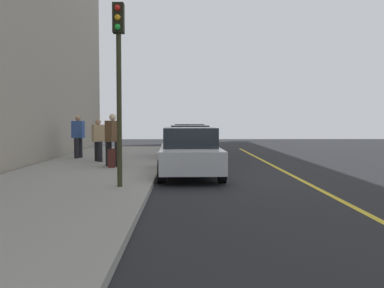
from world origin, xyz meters
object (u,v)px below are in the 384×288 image
(traffic_light_pole, at_px, (119,63))
(pedestrian_blue_coat, at_px, (78,135))
(rolling_suitcase, at_px, (112,158))
(parked_car_navy, at_px, (189,143))
(parked_car_green, at_px, (189,137))
(parked_car_silver, at_px, (190,152))
(pedestrian_brown_coat, at_px, (113,138))
(pedestrian_tan_coat, at_px, (98,139))

(traffic_light_pole, bearing_deg, pedestrian_blue_coat, -160.94)
(pedestrian_blue_coat, distance_m, rolling_suitcase, 4.43)
(traffic_light_pole, distance_m, rolling_suitcase, 5.30)
(pedestrian_blue_coat, relative_size, traffic_light_pole, 0.41)
(parked_car_navy, bearing_deg, parked_car_green, 179.45)
(parked_car_navy, bearing_deg, parked_car_silver, -0.50)
(parked_car_navy, bearing_deg, pedestrian_brown_coat, -32.37)
(parked_car_navy, bearing_deg, traffic_light_pole, -10.98)
(parked_car_green, bearing_deg, parked_car_navy, -0.55)
(parked_car_green, relative_size, pedestrian_brown_coat, 2.46)
(traffic_light_pole, bearing_deg, rolling_suitcase, -168.82)
(parked_car_green, distance_m, pedestrian_tan_coat, 9.21)
(pedestrian_tan_coat, bearing_deg, parked_car_green, 157.08)
(pedestrian_brown_coat, bearing_deg, parked_car_silver, 57.22)
(parked_car_navy, xyz_separation_m, rolling_suitcase, (4.60, -2.66, -0.29))
(pedestrian_tan_coat, bearing_deg, parked_car_navy, 123.76)
(traffic_light_pole, relative_size, rolling_suitcase, 4.39)
(pedestrian_blue_coat, height_order, rolling_suitcase, pedestrian_blue_coat)
(traffic_light_pole, bearing_deg, parked_car_navy, 169.02)
(parked_car_green, bearing_deg, parked_car_silver, -0.53)
(parked_car_green, xyz_separation_m, parked_car_silver, (12.04, -0.11, 0.00))
(parked_car_silver, distance_m, traffic_light_pole, 4.31)
(parked_car_navy, height_order, pedestrian_blue_coat, pedestrian_blue_coat)
(parked_car_green, xyz_separation_m, rolling_suitcase, (10.72, -2.72, -0.29))
(parked_car_navy, height_order, pedestrian_tan_coat, pedestrian_tan_coat)
(traffic_light_pole, bearing_deg, parked_car_silver, 151.78)
(parked_car_green, relative_size, parked_car_navy, 1.04)
(pedestrian_blue_coat, height_order, pedestrian_brown_coat, pedestrian_brown_coat)
(parked_car_navy, height_order, traffic_light_pole, traffic_light_pole)
(pedestrian_brown_coat, distance_m, traffic_light_pole, 5.35)
(pedestrian_blue_coat, xyz_separation_m, traffic_light_pole, (8.41, 2.91, 1.98))
(parked_car_navy, distance_m, pedestrian_brown_coat, 5.02)
(pedestrian_blue_coat, bearing_deg, rolling_suitcase, 27.35)
(parked_car_green, bearing_deg, traffic_light_pole, -6.84)
(parked_car_green, height_order, pedestrian_blue_coat, pedestrian_blue_coat)
(parked_car_silver, relative_size, traffic_light_pole, 1.06)
(parked_car_silver, xyz_separation_m, rolling_suitcase, (-1.32, -2.61, -0.29))
(parked_car_silver, bearing_deg, traffic_light_pole, -28.22)
(parked_car_navy, bearing_deg, pedestrian_tan_coat, -56.24)
(parked_car_navy, relative_size, traffic_light_pole, 0.98)
(parked_car_green, xyz_separation_m, parked_car_navy, (6.12, -0.06, -0.00))
(parked_car_silver, distance_m, pedestrian_tan_coat, 4.98)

